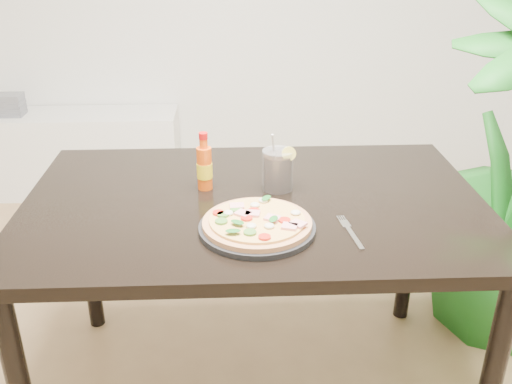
{
  "coord_description": "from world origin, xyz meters",
  "views": [
    {
      "loc": [
        0.23,
        -1.22,
        1.51
      ],
      "look_at": [
        0.3,
        0.23,
        0.83
      ],
      "focal_mm": 40.0,
      "sensor_mm": 36.0,
      "label": 1
    }
  ],
  "objects_px": {
    "dining_table": "(254,223)",
    "cola_cup": "(278,171)",
    "pizza": "(257,222)",
    "fork": "(350,231)",
    "plate": "(257,228)",
    "hot_sauce_bottle": "(204,167)",
    "media_console": "(63,153)"
  },
  "relations": [
    {
      "from": "media_console",
      "to": "pizza",
      "type": "bearing_deg",
      "value": -60.32
    },
    {
      "from": "cola_cup",
      "to": "fork",
      "type": "xyz_separation_m",
      "value": [
        0.17,
        -0.29,
        -0.06
      ]
    },
    {
      "from": "plate",
      "to": "media_console",
      "type": "relative_size",
      "value": 0.23
    },
    {
      "from": "hot_sauce_bottle",
      "to": "media_console",
      "type": "xyz_separation_m",
      "value": [
        -0.94,
        1.64,
        -0.57
      ]
    },
    {
      "from": "pizza",
      "to": "hot_sauce_bottle",
      "type": "relative_size",
      "value": 1.61
    },
    {
      "from": "cola_cup",
      "to": "media_console",
      "type": "xyz_separation_m",
      "value": [
        -1.17,
        1.65,
        -0.56
      ]
    },
    {
      "from": "plate",
      "to": "media_console",
      "type": "bearing_deg",
      "value": 119.68
    },
    {
      "from": "dining_table",
      "to": "pizza",
      "type": "xyz_separation_m",
      "value": [
        -0.0,
        -0.2,
        0.11
      ]
    },
    {
      "from": "hot_sauce_bottle",
      "to": "media_console",
      "type": "height_order",
      "value": "hot_sauce_bottle"
    },
    {
      "from": "plate",
      "to": "pizza",
      "type": "height_order",
      "value": "pizza"
    },
    {
      "from": "pizza",
      "to": "media_console",
      "type": "relative_size",
      "value": 0.21
    },
    {
      "from": "dining_table",
      "to": "cola_cup",
      "type": "bearing_deg",
      "value": 44.13
    },
    {
      "from": "pizza",
      "to": "fork",
      "type": "bearing_deg",
      "value": -4.32
    },
    {
      "from": "cola_cup",
      "to": "dining_table",
      "type": "bearing_deg",
      "value": -135.87
    },
    {
      "from": "plate",
      "to": "media_console",
      "type": "xyz_separation_m",
      "value": [
        -1.1,
        1.92,
        -0.51
      ]
    },
    {
      "from": "plate",
      "to": "fork",
      "type": "distance_m",
      "value": 0.25
    },
    {
      "from": "dining_table",
      "to": "media_console",
      "type": "distance_m",
      "value": 2.09
    },
    {
      "from": "hot_sauce_bottle",
      "to": "fork",
      "type": "relative_size",
      "value": 0.99
    },
    {
      "from": "pizza",
      "to": "cola_cup",
      "type": "distance_m",
      "value": 0.29
    },
    {
      "from": "media_console",
      "to": "fork",
      "type": "bearing_deg",
      "value": -55.23
    },
    {
      "from": "plate",
      "to": "cola_cup",
      "type": "relative_size",
      "value": 1.7
    },
    {
      "from": "pizza",
      "to": "dining_table",
      "type": "bearing_deg",
      "value": 89.78
    },
    {
      "from": "hot_sauce_bottle",
      "to": "cola_cup",
      "type": "bearing_deg",
      "value": -2.78
    },
    {
      "from": "pizza",
      "to": "cola_cup",
      "type": "relative_size",
      "value": 1.59
    },
    {
      "from": "pizza",
      "to": "cola_cup",
      "type": "height_order",
      "value": "cola_cup"
    },
    {
      "from": "fork",
      "to": "media_console",
      "type": "relative_size",
      "value": 0.13
    },
    {
      "from": "media_console",
      "to": "cola_cup",
      "type": "bearing_deg",
      "value": -54.58
    },
    {
      "from": "plate",
      "to": "media_console",
      "type": "distance_m",
      "value": 2.27
    },
    {
      "from": "dining_table",
      "to": "plate",
      "type": "xyz_separation_m",
      "value": [
        -0.0,
        -0.2,
        0.09
      ]
    },
    {
      "from": "pizza",
      "to": "hot_sauce_bottle",
      "type": "height_order",
      "value": "hot_sauce_bottle"
    },
    {
      "from": "dining_table",
      "to": "fork",
      "type": "distance_m",
      "value": 0.34
    },
    {
      "from": "cola_cup",
      "to": "pizza",
      "type": "bearing_deg",
      "value": -105.92
    }
  ]
}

